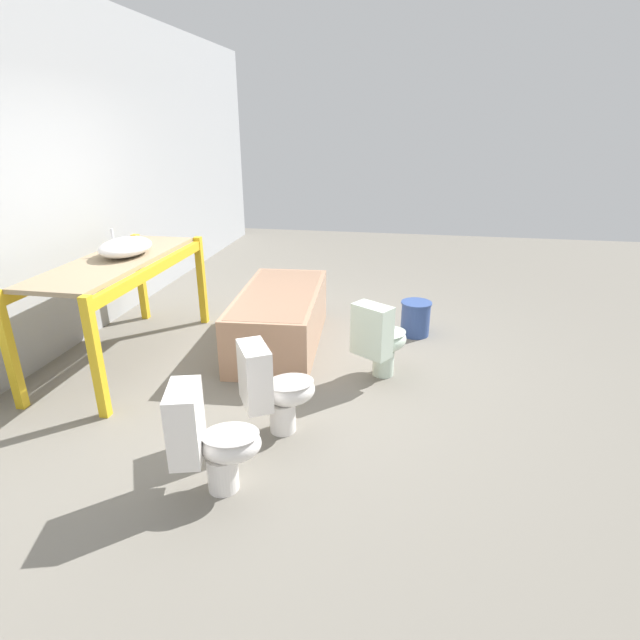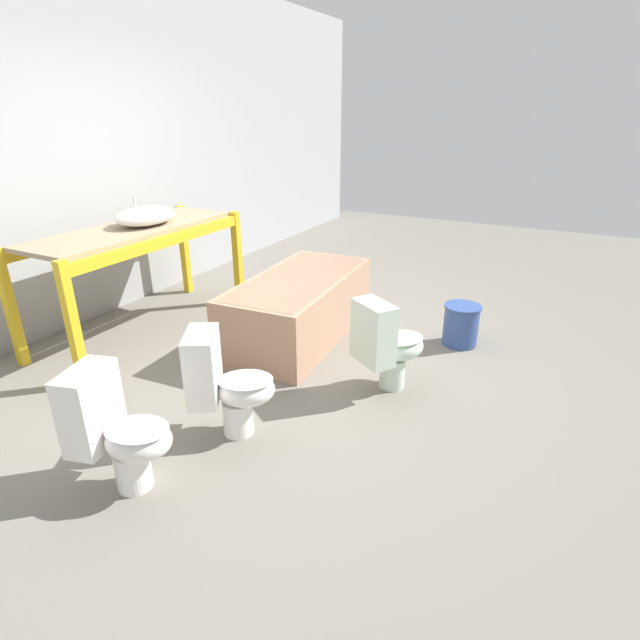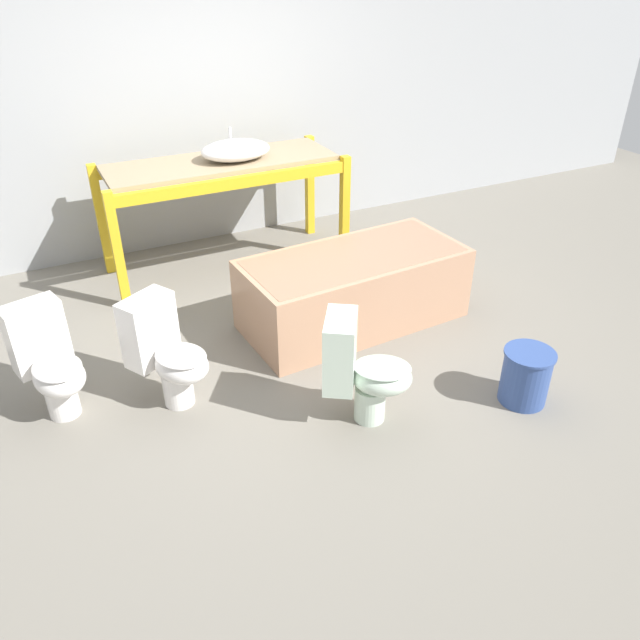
# 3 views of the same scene
# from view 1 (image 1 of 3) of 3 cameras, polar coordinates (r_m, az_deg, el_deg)

# --- Properties ---
(ground_plane) EXTENTS (12.00, 12.00, 0.00)m
(ground_plane) POSITION_cam_1_polar(r_m,az_deg,el_deg) (4.57, -4.83, -4.95)
(ground_plane) COLOR slate
(warehouse_wall_rear) EXTENTS (10.80, 0.08, 3.20)m
(warehouse_wall_rear) POSITION_cam_1_polar(r_m,az_deg,el_deg) (5.09, -29.75, 13.95)
(warehouse_wall_rear) COLOR #9EA0A3
(warehouse_wall_rear) RESTS_ON ground_plane
(shelving_rack) EXTENTS (1.99, 0.77, 0.94)m
(shelving_rack) POSITION_cam_1_polar(r_m,az_deg,el_deg) (4.73, -22.13, 4.89)
(shelving_rack) COLOR gold
(shelving_rack) RESTS_ON ground_plane
(sink_basin) EXTENTS (0.57, 0.40, 0.24)m
(sink_basin) POSITION_cam_1_polar(r_m,az_deg,el_deg) (4.76, -21.33, 7.79)
(sink_basin) COLOR white
(sink_basin) RESTS_ON shelving_rack
(bathtub_main) EXTENTS (1.66, 0.85, 0.54)m
(bathtub_main) POSITION_cam_1_polar(r_m,az_deg,el_deg) (4.83, -4.62, 0.59)
(bathtub_main) COLOR tan
(bathtub_main) RESTS_ON ground_plane
(toilet_near) EXTENTS (0.59, 0.53, 0.68)m
(toilet_near) POSITION_cam_1_polar(r_m,az_deg,el_deg) (4.21, 6.94, -2.14)
(toilet_near) COLOR silver
(toilet_near) RESTS_ON ground_plane
(toilet_far) EXTENTS (0.43, 0.57, 0.68)m
(toilet_far) POSITION_cam_1_polar(r_m,az_deg,el_deg) (3.00, -12.48, -13.09)
(toilet_far) COLOR white
(toilet_far) RESTS_ON ground_plane
(toilet_extra) EXTENTS (0.51, 0.59, 0.68)m
(toilet_extra) POSITION_cam_1_polar(r_m,az_deg,el_deg) (3.45, -5.31, -7.69)
(toilet_extra) COLOR white
(toilet_extra) RESTS_ON ground_plane
(bucket_white) EXTENTS (0.31, 0.31, 0.35)m
(bucket_white) POSITION_cam_1_polar(r_m,az_deg,el_deg) (5.19, 10.86, 0.26)
(bucket_white) COLOR #334C8C
(bucket_white) RESTS_ON ground_plane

